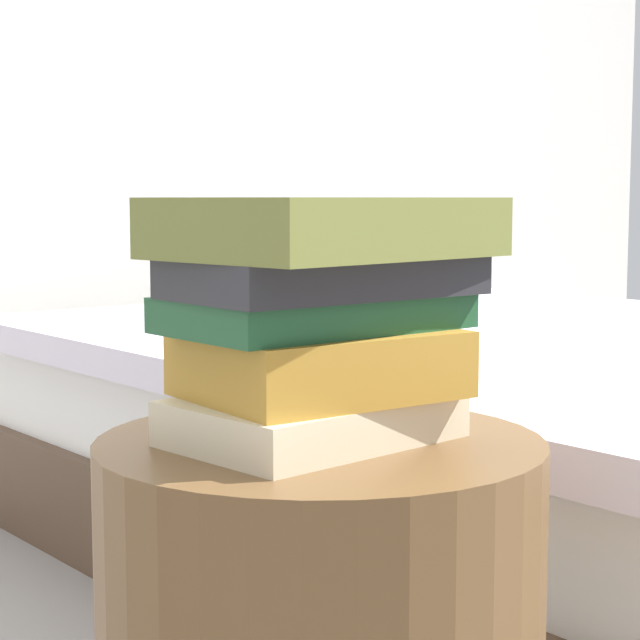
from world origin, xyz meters
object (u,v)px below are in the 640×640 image
object	(u,v)px
book_ochre	(320,362)
book_olive	(326,228)
bed	(514,440)
book_cream	(313,419)
book_charcoal	(325,277)
book_forest	(313,313)

from	to	relation	value
book_ochre	book_olive	size ratio (longest dim) A/B	0.79
bed	book_cream	bearing A→B (deg)	-147.75
book_cream	book_charcoal	xyz separation A→B (m)	(0.01, -0.01, 0.13)
book_ochre	book_olive	distance (m)	0.13
book_cream	book_ochre	size ratio (longest dim) A/B	1.07
book_charcoal	book_olive	size ratio (longest dim) A/B	0.95
book_ochre	book_olive	xyz separation A→B (m)	(-0.01, -0.01, 0.13)
bed	book_cream	distance (m)	1.31
book_ochre	book_charcoal	distance (m)	0.08
book_olive	book_charcoal	bearing A→B (deg)	57.50
book_cream	book_ochre	world-z (taller)	book_ochre
book_cream	book_forest	world-z (taller)	book_forest
book_forest	book_charcoal	distance (m)	0.04
bed	book_olive	bearing A→B (deg)	-147.20
book_ochre	book_olive	world-z (taller)	book_olive
book_ochre	book_forest	bearing A→B (deg)	172.66
bed	book_ochre	bearing A→B (deg)	-147.64
bed	book_forest	bearing A→B (deg)	-147.88
book_olive	book_cream	bearing A→B (deg)	120.72
book_ochre	book_charcoal	xyz separation A→B (m)	(-0.00, -0.01, 0.08)
book_ochre	book_forest	xyz separation A→B (m)	(-0.01, 0.00, 0.05)
book_charcoal	book_olive	xyz separation A→B (m)	(-0.00, -0.00, 0.04)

